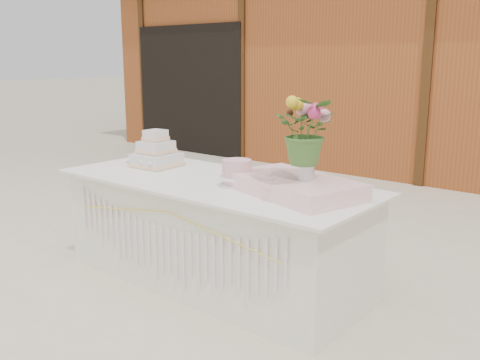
{
  "coord_description": "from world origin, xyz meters",
  "views": [
    {
      "loc": [
        2.53,
        -2.77,
        1.62
      ],
      "look_at": [
        0.0,
        0.3,
        0.72
      ],
      "focal_mm": 40.0,
      "sensor_mm": 36.0,
      "label": 1
    }
  ],
  "objects": [
    {
      "name": "wedding_cake",
      "position": [
        -0.7,
        0.08,
        0.87
      ],
      "size": [
        0.35,
        0.35,
        0.3
      ],
      "rotation": [
        0.0,
        0.0,
        0.05
      ],
      "color": "silver",
      "rests_on": "cake_table"
    },
    {
      "name": "pink_cake_stand",
      "position": [
        0.24,
        -0.03,
        0.87
      ],
      "size": [
        0.25,
        0.25,
        0.18
      ],
      "color": "white",
      "rests_on": "cake_table"
    },
    {
      "name": "loose_flowers",
      "position": [
        -1.0,
        0.11,
        0.78
      ],
      "size": [
        0.15,
        0.33,
        0.02
      ],
      "primitive_type": null,
      "rotation": [
        0.0,
        0.0,
        -0.04
      ],
      "color": "pink",
      "rests_on": "cake_table"
    },
    {
      "name": "cake_table",
      "position": [
        0.0,
        -0.0,
        0.39
      ],
      "size": [
        2.4,
        1.0,
        0.77
      ],
      "color": "white",
      "rests_on": "ground"
    },
    {
      "name": "barn",
      "position": [
        -0.01,
        5.99,
        1.68
      ],
      "size": [
        12.6,
        4.6,
        3.3
      ],
      "color": "brown",
      "rests_on": "ground"
    },
    {
      "name": "ground",
      "position": [
        0.0,
        0.0,
        0.0
      ],
      "size": [
        80.0,
        80.0,
        0.0
      ],
      "primitive_type": "plane",
      "color": "beige",
      "rests_on": "ground"
    },
    {
      "name": "flower_vase",
      "position": [
        0.76,
        0.04,
        0.95
      ],
      "size": [
        0.1,
        0.1,
        0.14
      ],
      "primitive_type": "cylinder",
      "color": "silver",
      "rests_on": "satin_runner"
    },
    {
      "name": "satin_runner",
      "position": [
        0.67,
        0.03,
        0.82
      ],
      "size": [
        0.97,
        0.72,
        0.11
      ],
      "primitive_type": "cube",
      "rotation": [
        0.0,
        0.0,
        -0.27
      ],
      "color": "#FFCFCD",
      "rests_on": "cake_table"
    },
    {
      "name": "bouquet",
      "position": [
        0.76,
        0.04,
        1.23
      ],
      "size": [
        0.48,
        0.45,
        0.42
      ],
      "primitive_type": "imported",
      "rotation": [
        0.0,
        0.0,
        0.41
      ],
      "color": "#3C6528",
      "rests_on": "flower_vase"
    }
  ]
}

